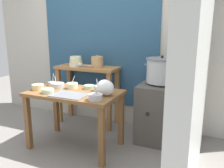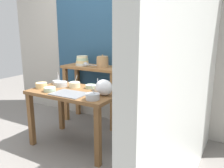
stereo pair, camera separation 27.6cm
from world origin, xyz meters
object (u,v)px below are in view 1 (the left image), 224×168
(stove_block, at_px, (162,112))
(plastic_bag, at_px, (105,88))
(clay_pot, at_px, (97,62))
(prep_bowl_0, at_px, (96,97))
(serving_tray, at_px, (69,95))
(bowl_stack_enamel, at_px, (76,61))
(prep_bowl_4, at_px, (52,83))
(ladle, at_px, (80,65))
(prep_table, at_px, (75,100))
(prep_bowl_6, at_px, (99,88))
(prep_bowl_5, at_px, (48,91))
(prep_bowl_2, at_px, (72,85))
(prep_bowl_7, at_px, (89,87))
(back_shelf_table, at_px, (88,81))
(prep_bowl_3, at_px, (58,85))
(steamer_pot, at_px, (162,70))
(prep_bowl_1, at_px, (38,87))

(stove_block, distance_m, plastic_bag, 0.93)
(clay_pot, bearing_deg, prep_bowl_0, -64.00)
(clay_pot, height_order, serving_tray, clay_pot)
(bowl_stack_enamel, distance_m, prep_bowl_4, 0.62)
(bowl_stack_enamel, height_order, ladle, bowl_stack_enamel)
(clay_pot, height_order, prep_bowl_4, clay_pot)
(bowl_stack_enamel, height_order, prep_bowl_4, bowl_stack_enamel)
(prep_table, xyz_separation_m, prep_bowl_6, (0.25, 0.14, 0.15))
(serving_tray, height_order, prep_bowl_5, prep_bowl_5)
(prep_bowl_2, xyz_separation_m, prep_bowl_7, (0.20, 0.07, -0.01))
(back_shelf_table, distance_m, clay_pot, 0.35)
(prep_bowl_2, distance_m, prep_bowl_3, 0.20)
(prep_table, height_order, prep_bowl_0, prep_bowl_0)
(plastic_bag, relative_size, prep_bowl_4, 1.25)
(ladle, bearing_deg, serving_tray, -67.26)
(prep_table, bearing_deg, prep_bowl_6, 29.64)
(stove_block, bearing_deg, back_shelf_table, 173.75)
(prep_bowl_4, height_order, prep_bowl_6, prep_bowl_4)
(bowl_stack_enamel, distance_m, prep_bowl_5, 0.96)
(bowl_stack_enamel, xyz_separation_m, prep_bowl_0, (0.82, -0.94, -0.21))
(prep_bowl_6, bearing_deg, prep_bowl_0, -68.00)
(prep_bowl_2, bearing_deg, prep_bowl_3, -167.09)
(serving_tray, relative_size, plastic_bag, 1.94)
(clay_pot, relative_size, prep_bowl_2, 1.15)
(stove_block, xyz_separation_m, bowl_stack_enamel, (-1.37, 0.11, 0.59))
(clay_pot, xyz_separation_m, ladle, (-0.23, -0.10, -0.04))
(steamer_pot, distance_m, clay_pot, 0.98)
(steamer_pot, bearing_deg, clay_pot, 173.58)
(steamer_pot, relative_size, plastic_bag, 2.19)
(bowl_stack_enamel, relative_size, ladle, 0.82)
(back_shelf_table, relative_size, prep_bowl_0, 5.43)
(prep_bowl_0, distance_m, prep_bowl_4, 0.91)
(prep_bowl_6, bearing_deg, steamer_pot, 37.05)
(back_shelf_table, xyz_separation_m, prep_bowl_0, (0.64, -0.96, 0.08))
(serving_tray, distance_m, prep_bowl_0, 0.36)
(clay_pot, xyz_separation_m, prep_bowl_6, (0.32, -0.60, -0.22))
(prep_bowl_3, bearing_deg, clay_pot, 71.28)
(serving_tray, xyz_separation_m, prep_bowl_7, (0.06, 0.35, 0.02))
(plastic_bag, xyz_separation_m, prep_bowl_3, (-0.72, 0.09, -0.06))
(back_shelf_table, xyz_separation_m, prep_bowl_7, (0.34, -0.56, 0.07))
(prep_bowl_1, bearing_deg, prep_bowl_5, -19.15)
(prep_bowl_0, bearing_deg, steamer_pot, 59.06)
(stove_block, bearing_deg, ladle, 178.61)
(prep_bowl_7, bearing_deg, ladle, 130.78)
(stove_block, xyz_separation_m, clay_pot, (-1.02, 0.13, 0.60))
(prep_table, relative_size, plastic_bag, 5.33)
(bowl_stack_enamel, relative_size, serving_tray, 0.51)
(clay_pot, relative_size, prep_bowl_3, 1.10)
(plastic_bag, distance_m, prep_bowl_2, 0.54)
(clay_pot, distance_m, serving_tray, 0.96)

